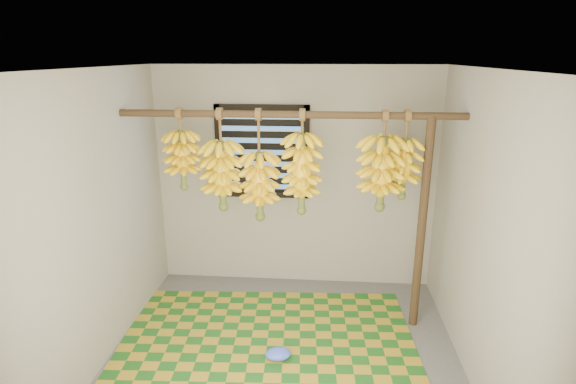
# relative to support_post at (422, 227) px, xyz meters

# --- Properties ---
(floor) EXTENTS (3.00, 3.00, 0.01)m
(floor) POSITION_rel_support_post_xyz_m (-1.20, -0.70, -1.00)
(floor) COLOR #555555
(floor) RESTS_ON ground
(ceiling) EXTENTS (3.00, 3.00, 0.01)m
(ceiling) POSITION_rel_support_post_xyz_m (-1.20, -0.70, 1.40)
(ceiling) COLOR silver
(ceiling) RESTS_ON wall_back
(wall_back) EXTENTS (3.00, 0.01, 2.40)m
(wall_back) POSITION_rel_support_post_xyz_m (-1.20, 0.80, 0.20)
(wall_back) COLOR gray
(wall_back) RESTS_ON floor
(wall_left) EXTENTS (0.01, 3.00, 2.40)m
(wall_left) POSITION_rel_support_post_xyz_m (-2.71, -0.70, 0.20)
(wall_left) COLOR gray
(wall_left) RESTS_ON floor
(wall_right) EXTENTS (0.01, 3.00, 2.40)m
(wall_right) POSITION_rel_support_post_xyz_m (0.30, -0.70, 0.20)
(wall_right) COLOR gray
(wall_right) RESTS_ON floor
(window) EXTENTS (1.00, 0.04, 1.00)m
(window) POSITION_rel_support_post_xyz_m (-1.55, 0.78, 0.50)
(window) COLOR black
(window) RESTS_ON wall_back
(hanging_pole) EXTENTS (3.00, 0.06, 0.06)m
(hanging_pole) POSITION_rel_support_post_xyz_m (-1.20, 0.00, 1.00)
(hanging_pole) COLOR #432E1C
(hanging_pole) RESTS_ON wall_left
(support_post) EXTENTS (0.08, 0.08, 2.00)m
(support_post) POSITION_rel_support_post_xyz_m (0.00, 0.00, 0.00)
(support_post) COLOR #432E1C
(support_post) RESTS_ON floor
(woven_mat) EXTENTS (2.76, 2.26, 0.01)m
(woven_mat) POSITION_rel_support_post_xyz_m (-1.36, -0.59, -0.99)
(woven_mat) COLOR #1C5819
(woven_mat) RESTS_ON floor
(plastic_bag) EXTENTS (0.25, 0.20, 0.09)m
(plastic_bag) POSITION_rel_support_post_xyz_m (-1.25, -0.64, -0.94)
(plastic_bag) COLOR blue
(plastic_bag) RESTS_ON woven_mat
(banana_bunch_a) EXTENTS (0.32, 0.32, 0.74)m
(banana_bunch_a) POSITION_rel_support_post_xyz_m (-2.17, 0.00, 0.58)
(banana_bunch_a) COLOR brown
(banana_bunch_a) RESTS_ON hanging_pole
(banana_bunch_b) EXTENTS (0.36, 0.36, 0.92)m
(banana_bunch_b) POSITION_rel_support_post_xyz_m (-1.81, 0.00, 0.44)
(banana_bunch_b) COLOR brown
(banana_bunch_b) RESTS_ON hanging_pole
(banana_bunch_c) EXTENTS (0.34, 0.34, 1.01)m
(banana_bunch_c) POSITION_rel_support_post_xyz_m (-1.47, 0.00, 0.35)
(banana_bunch_c) COLOR brown
(banana_bunch_c) RESTS_ON hanging_pole
(banana_bunch_d) EXTENTS (0.33, 0.33, 0.94)m
(banana_bunch_d) POSITION_rel_support_post_xyz_m (-1.09, 0.00, 0.48)
(banana_bunch_d) COLOR brown
(banana_bunch_d) RESTS_ON hanging_pole
(banana_bunch_e) EXTENTS (0.39, 0.39, 0.88)m
(banana_bunch_e) POSITION_rel_support_post_xyz_m (-0.39, 0.00, 0.49)
(banana_bunch_e) COLOR brown
(banana_bunch_e) RESTS_ON hanging_pole
(banana_bunch_f) EXTENTS (0.30, 0.30, 0.78)m
(banana_bunch_f) POSITION_rel_support_post_xyz_m (-0.20, -0.00, 0.54)
(banana_bunch_f) COLOR brown
(banana_bunch_f) RESTS_ON hanging_pole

